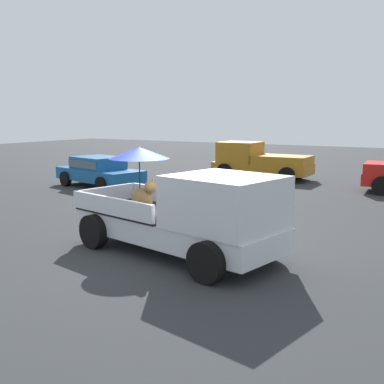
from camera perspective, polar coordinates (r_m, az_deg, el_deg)
ground_plane at (r=10.68m, az=-1.97°, el=-7.51°), size 80.00×80.00×0.00m
pickup_truck_main at (r=10.17m, az=-0.37°, el=-2.58°), size 5.32×3.03×2.35m
pickup_truck_red at (r=23.39m, az=8.12°, el=3.77°), size 4.83×2.22×1.80m
parked_sedan_near at (r=20.83m, az=-11.32°, el=2.65°), size 4.58×2.65×1.33m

